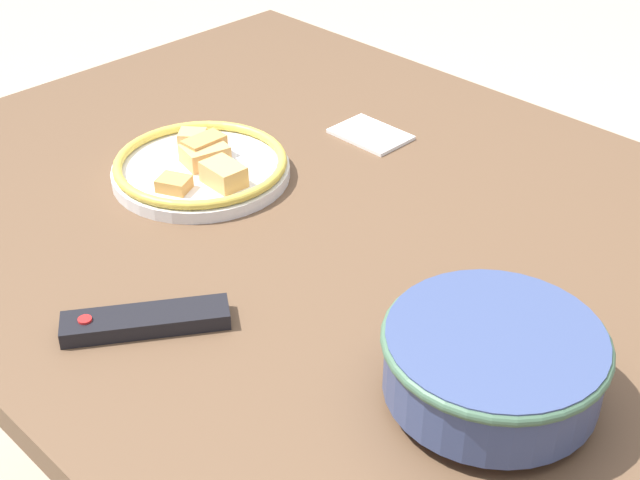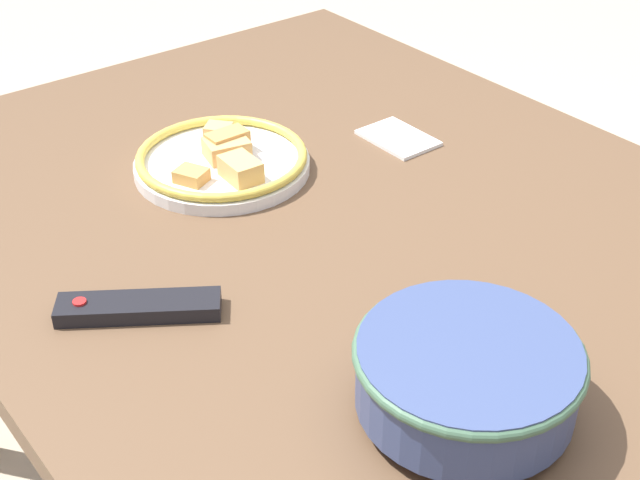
% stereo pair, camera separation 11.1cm
% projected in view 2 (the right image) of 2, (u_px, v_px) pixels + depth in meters
% --- Properties ---
extents(dining_table, '(1.48, 1.02, 0.70)m').
position_uv_depth(dining_table, '(367.00, 277.00, 1.23)').
color(dining_table, brown).
rests_on(dining_table, ground_plane).
extents(noodle_bowl, '(0.23, 0.23, 0.09)m').
position_uv_depth(noodle_bowl, '(467.00, 375.00, 0.89)').
color(noodle_bowl, '#384775').
rests_on(noodle_bowl, dining_table).
extents(food_plate, '(0.26, 0.26, 0.05)m').
position_uv_depth(food_plate, '(223.00, 160.00, 1.33)').
color(food_plate, white).
rests_on(food_plate, dining_table).
extents(tv_remote, '(0.15, 0.18, 0.02)m').
position_uv_depth(tv_remote, '(139.00, 307.00, 1.05)').
color(tv_remote, black).
rests_on(tv_remote, dining_table).
extents(folded_napkin, '(0.12, 0.08, 0.01)m').
position_uv_depth(folded_napkin, '(398.00, 138.00, 1.42)').
color(folded_napkin, white).
rests_on(folded_napkin, dining_table).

